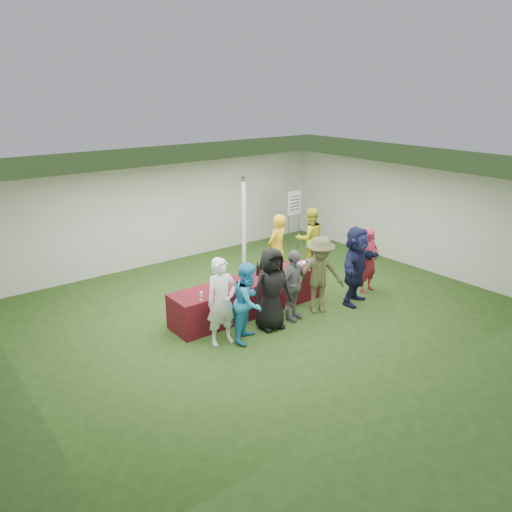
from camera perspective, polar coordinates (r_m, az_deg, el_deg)
ground at (r=11.28m, az=0.25°, el=-5.75°), size 60.00×60.00×0.00m
tent at (r=11.99m, az=-1.39°, el=2.65°), size 10.00×10.00×10.00m
serving_table at (r=10.86m, az=-0.84°, el=-4.58°), size 3.60×0.80×0.75m
wine_bottles at (r=11.11m, az=1.06°, el=-1.29°), size 0.62×0.14×0.32m
wine_glasses at (r=10.28m, az=-1.67°, el=-3.06°), size 2.77×0.16×0.16m
water_bottle at (r=10.79m, az=-0.74°, el=-2.00°), size 0.07×0.07×0.23m
bar_towel at (r=11.73m, az=5.34°, el=-0.81°), size 0.25×0.18×0.03m
dump_bucket at (r=11.51m, az=6.21°, el=-0.83°), size 0.21×0.21×0.18m
wine_list_sign at (r=14.74m, az=4.39°, el=5.55°), size 0.50×0.03×1.80m
staff_pourer at (r=12.25m, az=2.42°, el=0.74°), size 0.75×0.60×1.78m
staff_back at (r=13.43m, az=6.18°, el=2.02°), size 0.96×0.85×1.66m
customer_0 at (r=9.43m, az=-3.93°, el=-5.21°), size 0.67×0.48×1.72m
customer_1 at (r=9.57m, az=-0.85°, el=-5.27°), size 0.96×0.92×1.57m
customer_2 at (r=9.99m, az=1.78°, el=-3.79°), size 0.90×0.65×1.71m
customer_3 at (r=10.42m, az=4.21°, el=-3.37°), size 0.96×0.56×1.53m
customer_4 at (r=10.78m, az=7.27°, el=-2.16°), size 1.27×1.03×1.71m
customer_5 at (r=11.34m, az=11.35°, el=-1.08°), size 1.75×1.07×1.80m
customer_6 at (r=12.11m, az=12.81°, el=-0.49°), size 0.61×0.44×1.56m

